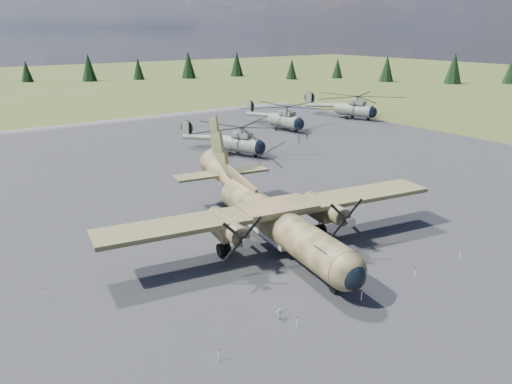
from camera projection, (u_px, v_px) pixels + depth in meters
ground at (236, 244)px, 45.39m from camera, size 500.00×500.00×0.00m
apron at (185, 213)px, 53.16m from camera, size 120.00×120.00×0.04m
transport_plane at (271, 213)px, 44.63m from camera, size 31.52×28.39×10.38m
helicopter_near at (239, 135)px, 76.03m from camera, size 23.37×23.37×4.51m
helicopter_mid at (285, 113)px, 94.81m from camera, size 20.03×22.58×4.70m
helicopter_far at (355, 103)px, 106.54m from camera, size 24.90×25.46×5.05m
info_placard_left at (280, 313)px, 33.44m from camera, size 0.53×0.31×0.78m
info_placard_right at (340, 285)px, 37.09m from camera, size 0.53×0.27×0.79m
barrier_fence at (232, 240)px, 44.92m from camera, size 33.12×29.62×0.85m
treeline at (285, 177)px, 49.12m from camera, size 340.50×335.18×10.88m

